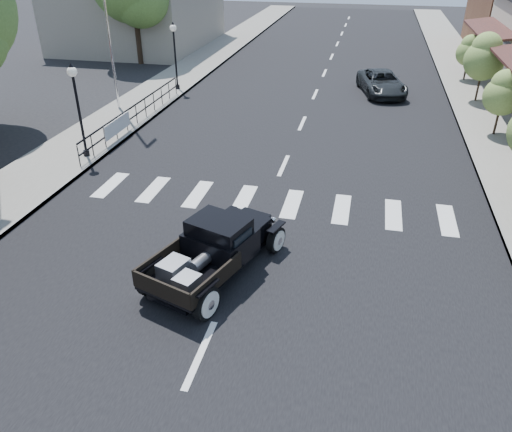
# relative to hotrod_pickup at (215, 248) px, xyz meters

# --- Properties ---
(ground) EXTENTS (120.00, 120.00, 0.00)m
(ground) POSITION_rel_hotrod_pickup_xyz_m (0.51, 0.15, -0.76)
(ground) COLOR black
(ground) RESTS_ON ground
(road) EXTENTS (14.00, 80.00, 0.02)m
(road) POSITION_rel_hotrod_pickup_xyz_m (0.51, 15.15, -0.75)
(road) COLOR black
(road) RESTS_ON ground
(road_markings) EXTENTS (12.00, 60.00, 0.06)m
(road_markings) POSITION_rel_hotrod_pickup_xyz_m (0.51, 10.15, -0.76)
(road_markings) COLOR silver
(road_markings) RESTS_ON ground
(sidewalk_left) EXTENTS (3.00, 80.00, 0.15)m
(sidewalk_left) POSITION_rel_hotrod_pickup_xyz_m (-7.99, 15.15, -0.68)
(sidewalk_left) COLOR gray
(sidewalk_left) RESTS_ON ground
(sidewalk_right) EXTENTS (3.00, 80.00, 0.15)m
(sidewalk_right) POSITION_rel_hotrod_pickup_xyz_m (9.01, 15.15, -0.68)
(sidewalk_right) COLOR gray
(sidewalk_right) RESTS_ON ground
(low_building_left) EXTENTS (10.00, 12.00, 5.00)m
(low_building_left) POSITION_rel_hotrod_pickup_xyz_m (-14.49, 28.15, 1.74)
(low_building_left) COLOR gray
(low_building_left) RESTS_ON ground
(railing) EXTENTS (0.08, 10.00, 1.00)m
(railing) POSITION_rel_hotrod_pickup_xyz_m (-6.79, 10.15, -0.11)
(railing) COLOR black
(railing) RESTS_ON sidewalk_left
(banner) EXTENTS (0.04, 2.20, 0.60)m
(banner) POSITION_rel_hotrod_pickup_xyz_m (-6.71, 8.15, -0.31)
(banner) COLOR silver
(banner) RESTS_ON sidewalk_left
(lamp_post_b) EXTENTS (0.36, 0.36, 3.51)m
(lamp_post_b) POSITION_rel_hotrod_pickup_xyz_m (-7.09, 6.15, 1.15)
(lamp_post_b) COLOR black
(lamp_post_b) RESTS_ON sidewalk_left
(lamp_post_c) EXTENTS (0.36, 0.36, 3.51)m
(lamp_post_c) POSITION_rel_hotrod_pickup_xyz_m (-7.09, 16.15, 1.15)
(lamp_post_c) COLOR black
(lamp_post_c) RESTS_ON sidewalk_left
(big_tree_far) EXTENTS (5.38, 5.38, 7.90)m
(big_tree_far) POSITION_rel_hotrod_pickup_xyz_m (-11.99, 22.15, 3.19)
(big_tree_far) COLOR #4B6F2F
(big_tree_far) RESTS_ON ground
(small_tree_c) EXTENTS (1.58, 1.58, 2.64)m
(small_tree_c) POSITION_rel_hotrod_pickup_xyz_m (8.81, 12.21, 0.71)
(small_tree_c) COLOR olive
(small_tree_c) RESTS_ON sidewalk_right
(small_tree_d) EXTENTS (1.96, 1.96, 3.27)m
(small_tree_d) POSITION_rel_hotrod_pickup_xyz_m (8.81, 17.35, 1.03)
(small_tree_d) COLOR olive
(small_tree_d) RESTS_ON sidewalk_right
(small_tree_e) EXTENTS (1.47, 1.47, 2.45)m
(small_tree_e) POSITION_rel_hotrod_pickup_xyz_m (8.81, 21.82, 0.62)
(small_tree_e) COLOR olive
(small_tree_e) RESTS_ON sidewalk_right
(hotrod_pickup) EXTENTS (3.35, 4.79, 1.51)m
(hotrod_pickup) POSITION_rel_hotrod_pickup_xyz_m (0.00, 0.00, 0.00)
(hotrod_pickup) COLOR black
(hotrod_pickup) RESTS_ON ground
(second_car) EXTENTS (3.03, 4.75, 1.22)m
(second_car) POSITION_rel_hotrod_pickup_xyz_m (4.01, 18.05, -0.15)
(second_car) COLOR black
(second_car) RESTS_ON ground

